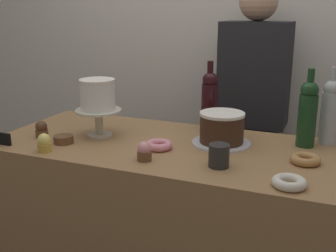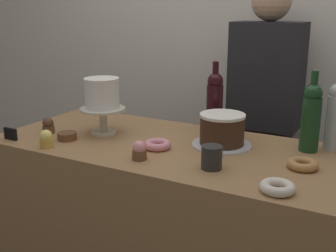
{
  "view_description": "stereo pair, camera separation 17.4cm",
  "coord_description": "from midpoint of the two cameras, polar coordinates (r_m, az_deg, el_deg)",
  "views": [
    {
      "loc": [
        0.64,
        -1.55,
        1.47
      ],
      "look_at": [
        0.0,
        0.0,
        0.99
      ],
      "focal_mm": 44.35,
      "sensor_mm": 36.0,
      "label": 1
    },
    {
      "loc": [
        0.79,
        -1.47,
        1.47
      ],
      "look_at": [
        0.0,
        0.0,
        0.99
      ],
      "focal_mm": 44.35,
      "sensor_mm": 36.0,
      "label": 2
    }
  ],
  "objects": [
    {
      "name": "back_wall",
      "position": [
        2.53,
        12.13,
        11.8
      ],
      "size": [
        6.0,
        0.05,
        2.6
      ],
      "color": "silver",
      "rests_on": "ground_plane"
    },
    {
      "name": "display_counter",
      "position": [
        1.95,
        2.64,
        -15.33
      ],
      "size": [
        1.51,
        0.68,
        0.91
      ],
      "color": "#997047",
      "rests_on": "ground_plane"
    },
    {
      "name": "cake_stand_pedestal",
      "position": [
        1.89,
        -6.35,
        1.3
      ],
      "size": [
        0.21,
        0.21,
        0.12
      ],
      "color": "beige",
      "rests_on": "display_counter"
    },
    {
      "name": "white_layer_cake",
      "position": [
        1.87,
        -6.45,
        4.49
      ],
      "size": [
        0.16,
        0.16,
        0.14
      ],
      "color": "white",
      "rests_on": "cake_stand_pedestal"
    },
    {
      "name": "silver_serving_platter",
      "position": [
        1.76,
        10.19,
        -2.6
      ],
      "size": [
        0.25,
        0.25,
        0.01
      ],
      "color": "silver",
      "rests_on": "display_counter"
    },
    {
      "name": "chocolate_round_cake",
      "position": [
        1.74,
        10.3,
        -0.44
      ],
      "size": [
        0.19,
        0.19,
        0.13
      ],
      "color": "#3D2619",
      "rests_on": "silver_serving_platter"
    },
    {
      "name": "wine_bottle_dark_red",
      "position": [
        1.93,
        9.0,
        3.41
      ],
      "size": [
        0.08,
        0.08,
        0.33
      ],
      "color": "black",
      "rests_on": "display_counter"
    },
    {
      "name": "wine_bottle_clear",
      "position": [
        1.82,
        24.67,
        1.37
      ],
      "size": [
        0.08,
        0.08,
        0.33
      ],
      "color": "#B2BCC1",
      "rests_on": "display_counter"
    },
    {
      "name": "wine_bottle_green",
      "position": [
        1.76,
        21.77,
        1.23
      ],
      "size": [
        0.08,
        0.08,
        0.33
      ],
      "color": "#193D1E",
      "rests_on": "display_counter"
    },
    {
      "name": "cupcake_lemon",
      "position": [
        1.76,
        -13.71,
        -1.8
      ],
      "size": [
        0.06,
        0.06,
        0.07
      ],
      "color": "gold",
      "rests_on": "display_counter"
    },
    {
      "name": "cupcake_strawberry",
      "position": [
        1.57,
        -0.82,
        -3.47
      ],
      "size": [
        0.06,
        0.06,
        0.07
      ],
      "color": "brown",
      "rests_on": "display_counter"
    },
    {
      "name": "cupcake_chocolate",
      "position": [
        1.96,
        -13.73,
        -0.01
      ],
      "size": [
        0.06,
        0.06,
        0.07
      ],
      "color": "brown",
      "rests_on": "display_counter"
    },
    {
      "name": "donut_pink",
      "position": [
        1.7,
        1.45,
        -2.64
      ],
      "size": [
        0.11,
        0.11,
        0.03
      ],
      "color": "pink",
      "rests_on": "display_counter"
    },
    {
      "name": "donut_sugar",
      "position": [
        1.38,
        18.37,
        -8.07
      ],
      "size": [
        0.11,
        0.11,
        0.03
      ],
      "color": "silver",
      "rests_on": "display_counter"
    },
    {
      "name": "donut_maple",
      "position": [
        1.6,
        21.04,
        -4.99
      ],
      "size": [
        0.11,
        0.11,
        0.03
      ],
      "color": "#B27F47",
      "rests_on": "display_counter"
    },
    {
      "name": "cookie_stack",
      "position": [
        1.85,
        -11.12,
        -1.41
      ],
      "size": [
        0.08,
        0.08,
        0.03
      ],
      "color": "brown",
      "rests_on": "display_counter"
    },
    {
      "name": "price_sign_chalkboard",
      "position": [
        1.91,
        -18.44,
        -1.08
      ],
      "size": [
        0.07,
        0.01,
        0.05
      ],
      "color": "black",
      "rests_on": "display_counter"
    },
    {
      "name": "coffee_cup_ceramic",
      "position": [
        1.5,
        9.34,
        -4.33
      ],
      "size": [
        0.08,
        0.08,
        0.08
      ],
      "color": "#282828",
      "rests_on": "display_counter"
    },
    {
      "name": "barista_figure",
      "position": [
        2.32,
        15.06,
        -0.34
      ],
      "size": [
        0.36,
        0.22,
        1.6
      ],
      "color": "black",
      "rests_on": "ground_plane"
    }
  ]
}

